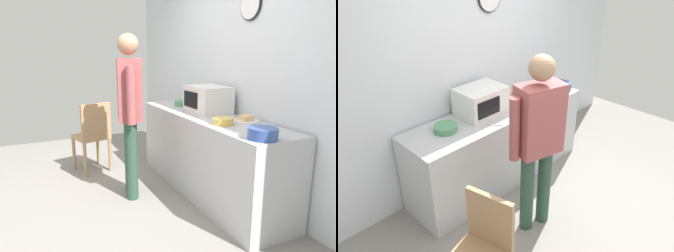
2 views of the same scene
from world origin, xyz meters
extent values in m
plane|color=gray|center=(0.00, 0.00, 0.00)|extent=(6.00, 6.00, 0.00)
cube|color=silver|center=(0.00, 1.60, 1.30)|extent=(5.40, 0.10, 2.60)
cube|color=#B7B7BC|center=(0.01, 1.22, 0.45)|extent=(2.26, 0.62, 0.90)
cube|color=silver|center=(-0.17, 1.30, 1.05)|extent=(0.50, 0.38, 0.30)
cube|color=black|center=(-0.23, 1.11, 1.05)|extent=(0.30, 0.01, 0.18)
cylinder|color=white|center=(0.43, 1.38, 0.90)|extent=(0.25, 0.25, 0.01)
cube|color=#E3B273|center=(0.43, 1.38, 0.94)|extent=(0.12, 0.12, 0.05)
cylinder|color=gold|center=(0.43, 1.10, 0.93)|extent=(0.20, 0.20, 0.06)
cylinder|color=#33519E|center=(1.00, 1.09, 0.94)|extent=(0.24, 0.24, 0.09)
cylinder|color=#4C8E60|center=(-0.68, 1.26, 0.93)|extent=(0.24, 0.24, 0.07)
cube|color=silver|center=(-0.26, 1.00, 0.90)|extent=(0.14, 0.13, 0.01)
cube|color=silver|center=(0.12, 1.04, 0.90)|extent=(0.17, 0.04, 0.01)
cylinder|color=#2A4939|center=(-0.20, 0.38, 0.43)|extent=(0.13, 0.13, 0.87)
cylinder|color=#2A4939|center=(-0.39, 0.43, 0.43)|extent=(0.13, 0.13, 0.87)
cube|color=#9E4C4C|center=(-0.30, 0.40, 1.19)|extent=(0.45, 0.33, 0.64)
cylinder|color=#9E4C4C|center=(-0.05, 0.34, 1.16)|extent=(0.09, 0.09, 0.58)
cylinder|color=#9E4C4C|center=(-0.54, 0.47, 1.16)|extent=(0.09, 0.09, 0.58)
sphere|color=#A37A5B|center=(-0.30, 0.40, 1.65)|extent=(0.22, 0.22, 0.22)
cube|color=#A87F56|center=(-1.07, 0.21, 0.71)|extent=(0.13, 0.40, 0.45)
camera|label=1|loc=(2.91, -0.64, 1.59)|focal=34.15mm
camera|label=2|loc=(-2.28, -1.15, 2.49)|focal=35.19mm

